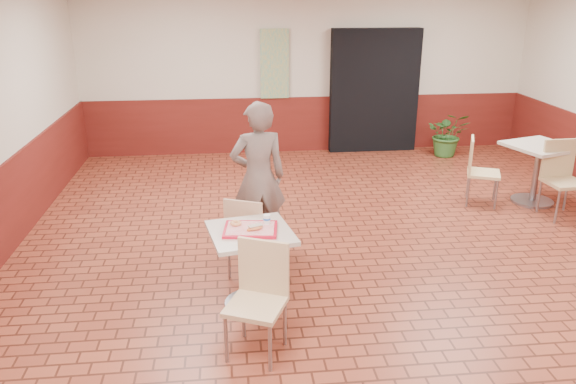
{
  "coord_description": "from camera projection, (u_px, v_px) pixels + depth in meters",
  "views": [
    {
      "loc": [
        -1.46,
        -5.04,
        2.86
      ],
      "look_at": [
        -0.89,
        0.16,
        0.95
      ],
      "focal_mm": 35.0,
      "sensor_mm": 36.0,
      "label": 1
    }
  ],
  "objects": [
    {
      "name": "wainscot_band",
      "position": [
        377.0,
        236.0,
        5.66
      ],
      "size": [
        8.0,
        10.0,
        1.0
      ],
      "color": "#541510",
      "rests_on": "ground"
    },
    {
      "name": "serving_tray",
      "position": [
        250.0,
        229.0,
        5.12
      ],
      "size": [
        0.48,
        0.38,
        0.03
      ],
      "rotation": [
        0.0,
        0.0,
        -0.12
      ],
      "color": "#B80D23",
      "rests_on": "main_table"
    },
    {
      "name": "potted_plant",
      "position": [
        448.0,
        134.0,
        10.01
      ],
      "size": [
        0.88,
        0.81,
        0.81
      ],
      "primitive_type": "imported",
      "rotation": [
        0.0,
        0.0,
        -0.29
      ],
      "color": "#2E6327",
      "rests_on": "ground"
    },
    {
      "name": "customer",
      "position": [
        258.0,
        178.0,
        6.26
      ],
      "size": [
        0.69,
        0.51,
        1.73
      ],
      "primitive_type": "imported",
      "rotation": [
        0.0,
        0.0,
        3.3
      ],
      "color": "#6C5B54",
      "rests_on": "ground"
    },
    {
      "name": "ring_donut",
      "position": [
        236.0,
        223.0,
        5.17
      ],
      "size": [
        0.12,
        0.12,
        0.03
      ],
      "primitive_type": "torus",
      "rotation": [
        0.0,
        0.0,
        0.13
      ],
      "color": "#DA894F",
      "rests_on": "serving_tray"
    },
    {
      "name": "promo_poster",
      "position": [
        275.0,
        64.0,
        9.84
      ],
      "size": [
        0.5,
        0.03,
        1.2
      ],
      "primitive_type": "cube",
      "color": "gray",
      "rests_on": "wainscot_band"
    },
    {
      "name": "second_table",
      "position": [
        538.0,
        164.0,
        7.76
      ],
      "size": [
        0.79,
        0.79,
        0.84
      ],
      "rotation": [
        0.0,
        0.0,
        0.3
      ],
      "color": "#BDAE98",
      "rests_on": "ground"
    },
    {
      "name": "chair_main_back",
      "position": [
        248.0,
        233.0,
        5.76
      ],
      "size": [
        0.54,
        0.54,
        0.88
      ],
      "rotation": [
        0.0,
        0.0,
        2.73
      ],
      "color": "tan",
      "rests_on": "ground"
    },
    {
      "name": "long_john_donut",
      "position": [
        255.0,
        228.0,
        5.06
      ],
      "size": [
        0.17,
        0.13,
        0.05
      ],
      "rotation": [
        0.0,
        0.0,
        0.39
      ],
      "color": "#D3753E",
      "rests_on": "serving_tray"
    },
    {
      "name": "chair_second_front",
      "position": [
        562.0,
        174.0,
        7.34
      ],
      "size": [
        0.49,
        0.49,
        1.0
      ],
      "rotation": [
        0.0,
        0.0,
        0.06
      ],
      "color": "tan",
      "rests_on": "ground"
    },
    {
      "name": "paper_cup",
      "position": [
        267.0,
        219.0,
        5.19
      ],
      "size": [
        0.07,
        0.07,
        0.08
      ],
      "rotation": [
        0.0,
        0.0,
        0.26
      ],
      "color": "white",
      "rests_on": "serving_tray"
    },
    {
      "name": "chair_second_left",
      "position": [
        478.0,
        167.0,
        7.76
      ],
      "size": [
        0.56,
        0.56,
        0.93
      ],
      "rotation": [
        0.0,
        0.0,
        1.17
      ],
      "color": "#DEC385",
      "rests_on": "ground"
    },
    {
      "name": "room_shell",
      "position": [
        383.0,
        140.0,
        5.32
      ],
      "size": [
        8.01,
        10.01,
        3.01
      ],
      "color": "maroon",
      "rests_on": "ground"
    },
    {
      "name": "corridor_doorway",
      "position": [
        374.0,
        91.0,
        10.14
      ],
      "size": [
        1.6,
        0.22,
        2.2
      ],
      "primitive_type": "cube",
      "color": "black",
      "rests_on": "ground"
    },
    {
      "name": "chair_main_front",
      "position": [
        259.0,
        293.0,
        4.56
      ],
      "size": [
        0.57,
        0.57,
        0.94
      ],
      "rotation": [
        0.0,
        0.0,
        -0.42
      ],
      "color": "tan",
      "rests_on": "ground"
    },
    {
      "name": "main_table",
      "position": [
        251.0,
        256.0,
        5.21
      ],
      "size": [
        0.73,
        0.73,
        0.77
      ],
      "rotation": [
        0.0,
        0.0,
        0.19
      ],
      "color": "#B6A492",
      "rests_on": "ground"
    }
  ]
}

